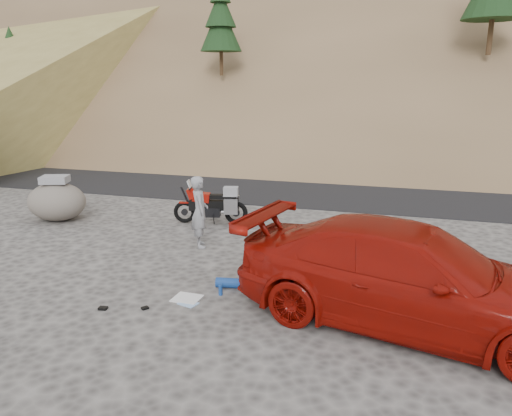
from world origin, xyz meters
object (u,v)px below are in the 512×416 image
Objects in this scene: motorcycle at (214,205)px; red_car at (406,324)px; man at (201,246)px; boulder at (57,201)px.

red_car is at bearing -55.29° from motorcycle.
motorcycle reaches higher than man.
boulder reaches higher than motorcycle.
boulder is (-9.78, 3.81, 0.57)m from red_car.
boulder is (-4.49, -0.97, 0.03)m from motorcycle.
man is 5.61m from red_car.
motorcycle is at bearing 12.23° from boulder.
boulder is at bearing 179.08° from motorcycle.
man is 5.04m from boulder.
boulder reaches higher than red_car.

